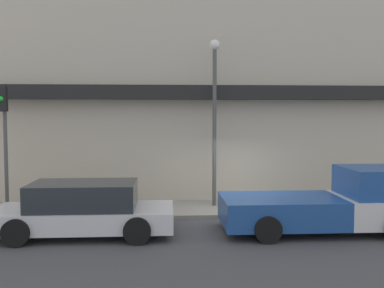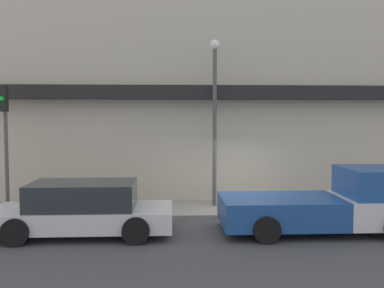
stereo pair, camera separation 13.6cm
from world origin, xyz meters
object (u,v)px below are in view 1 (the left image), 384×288
(fire_hydrant, at_px, (307,199))
(street_lamp, at_px, (215,103))
(traffic_light, at_px, (4,127))
(pickup_truck, at_px, (333,204))
(parked_car, at_px, (84,209))

(fire_hydrant, bearing_deg, street_lamp, 167.84)
(fire_hydrant, relative_size, traffic_light, 0.15)
(pickup_truck, height_order, parked_car, pickup_truck)
(parked_car, distance_m, fire_hydrant, 7.44)
(parked_car, bearing_deg, pickup_truck, -1.75)
(parked_car, bearing_deg, fire_hydrant, 17.33)
(parked_car, relative_size, street_lamp, 0.84)
(pickup_truck, height_order, traffic_light, traffic_light)
(pickup_truck, xyz_separation_m, street_lamp, (-3.03, 3.10, 2.91))
(traffic_light, bearing_deg, pickup_truck, -13.14)
(street_lamp, bearing_deg, fire_hydrant, -12.16)
(parked_car, height_order, fire_hydrant, parked_car)
(pickup_truck, relative_size, parked_car, 1.13)
(parked_car, relative_size, traffic_light, 1.19)
(parked_car, distance_m, street_lamp, 5.82)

